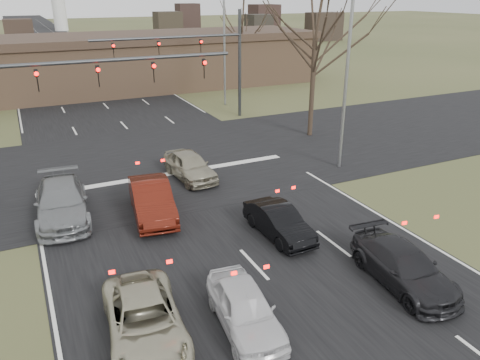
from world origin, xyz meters
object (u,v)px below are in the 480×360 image
Objects in this scene: streetlight_right_near at (345,66)px; car_silver_suv at (145,320)px; car_charcoal_sedan at (403,266)px; streetlight_right_far at (222,38)px; car_grey_ahead at (62,202)px; car_black_hatch at (279,222)px; building at (110,63)px; car_silver_ahead at (190,166)px; mast_arm_near at (53,89)px; mast_arm_far at (205,53)px; car_red_ahead at (152,200)px; car_white_sedan at (245,308)px.

streetlight_right_near is 2.22× the size of car_silver_suv.
car_charcoal_sedan is (8.54, -1.09, 0.03)m from car_silver_suv.
streetlight_right_far is 29.95m from car_silver_suv.
streetlight_right_near is 1.89× the size of car_grey_ahead.
building is at bearing 88.24° from car_black_hatch.
car_silver_suv is 7.37m from car_black_hatch.
car_grey_ahead is 6.90m from car_silver_ahead.
building is 26.14m from mast_arm_near.
car_black_hatch is at bearing 35.14° from car_silver_suv.
mast_arm_far is at bearing 70.01° from car_silver_suv.
streetlight_right_far is 28.13m from car_charcoal_sedan.
car_silver_ahead is (6.60, 2.03, -0.05)m from car_grey_ahead.
car_red_ahead is (-4.19, -29.49, -1.89)m from building.
building is 28.97m from streetlight_right_near.
car_charcoal_sedan is (2.11, -4.69, 0.03)m from car_black_hatch.
streetlight_right_far is 2.14× the size of car_red_ahead.
streetlight_right_near is (2.64, -13.00, 0.57)m from mast_arm_far.
car_charcoal_sedan is at bearing -95.38° from mast_arm_far.
mast_arm_near reaches higher than building.
car_silver_suv is 1.19× the size of car_black_hatch.
streetlight_right_far reaches higher than car_black_hatch.
car_white_sedan is 1.01× the size of car_black_hatch.
building is at bearing 105.58° from mast_arm_far.
streetlight_right_far is (0.50, 17.00, 0.00)m from streetlight_right_near.
mast_arm_far is at bearing 101.47° from streetlight_right_near.
car_black_hatch is at bearing 56.34° from car_white_sedan.
building is at bearing 90.58° from car_white_sedan.
streetlight_right_far reaches higher than car_silver_ahead.
mast_arm_near reaches higher than car_white_sedan.
car_red_ahead is (-0.41, 8.38, 0.12)m from car_white_sedan.
streetlight_right_near is at bearing -12.05° from mast_arm_near.
streetlight_right_far is 2.64× the size of car_black_hatch.
car_black_hatch is 7.54m from car_silver_ahead.
streetlight_right_near is (14.05, -3.00, 0.51)m from mast_arm_near.
car_charcoal_sedan is 1.07× the size of car_silver_ahead.
streetlight_right_near is at bearing -18.18° from car_silver_ahead.
mast_arm_far is at bearing -74.42° from building.
car_silver_ahead is (-3.18, 12.16, 0.06)m from car_charcoal_sedan.
streetlight_right_near is 2.62× the size of car_white_sedan.
mast_arm_far is 2.66× the size of car_silver_ahead.
car_white_sedan is at bearing -106.64° from car_silver_ahead.
mast_arm_far is 17.26m from car_red_ahead.
building reaches higher than car_grey_ahead.
mast_arm_near is 3.17× the size of car_white_sedan.
car_black_hatch is at bearing -103.07° from mast_arm_far.
mast_arm_far is at bearing 90.08° from car_charcoal_sedan.
car_black_hatch is 0.91× the size of car_silver_ahead.
car_red_ahead reaches higher than car_grey_ahead.
car_grey_ahead reaches higher than car_white_sedan.
car_silver_suv is (-13.36, -9.08, -4.96)m from streetlight_right_near.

